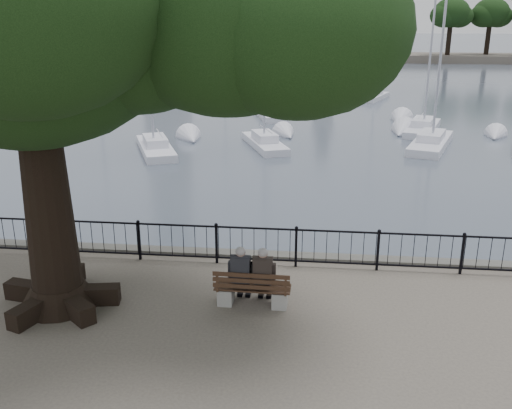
# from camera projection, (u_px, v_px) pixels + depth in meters

# --- Properties ---
(harbor) EXTENTS (260.00, 260.00, 1.20)m
(harbor) POSITION_uv_depth(u_px,v_px,m) (258.00, 274.00, 15.02)
(harbor) COLOR #4C4A43
(harbor) RESTS_ON ground
(railing) EXTENTS (22.06, 0.06, 1.00)m
(railing) POSITION_uv_depth(u_px,v_px,m) (256.00, 244.00, 14.21)
(railing) COLOR black
(railing) RESTS_ON ground
(bench) EXTENTS (1.65, 0.53, 0.87)m
(bench) POSITION_uv_depth(u_px,v_px,m) (252.00, 293.00, 12.29)
(bench) COLOR gray
(bench) RESTS_ON ground
(person_left) EXTENTS (0.41, 0.68, 1.37)m
(person_left) POSITION_uv_depth(u_px,v_px,m) (242.00, 276.00, 12.30)
(person_left) COLOR black
(person_left) RESTS_ON ground
(person_right) EXTENTS (0.41, 0.68, 1.37)m
(person_right) POSITION_uv_depth(u_px,v_px,m) (263.00, 278.00, 12.25)
(person_right) COLOR black
(person_right) RESTS_ON ground
(tree) EXTENTS (11.54, 8.06, 9.43)m
(tree) POSITION_uv_depth(u_px,v_px,m) (72.00, 3.00, 10.49)
(tree) COLOR black
(tree) RESTS_ON ground
(lion_monument) EXTENTS (5.62, 5.62, 8.38)m
(lion_monument) POSITION_uv_depth(u_px,v_px,m) (325.00, 63.00, 58.52)
(lion_monument) COLOR #4C4A43
(lion_monument) RESTS_ON ground
(sailboat_a) EXTENTS (3.51, 5.62, 10.90)m
(sailboat_a) POSITION_uv_depth(u_px,v_px,m) (156.00, 146.00, 30.17)
(sailboat_a) COLOR white
(sailboat_a) RESTS_ON ground
(sailboat_b) EXTENTS (3.10, 5.20, 10.65)m
(sailboat_b) POSITION_uv_depth(u_px,v_px,m) (265.00, 141.00, 31.33)
(sailboat_b) COLOR white
(sailboat_b) RESTS_ON ground
(sailboat_c) EXTENTS (3.48, 6.22, 12.18)m
(sailboat_c) POSITION_uv_depth(u_px,v_px,m) (431.00, 141.00, 31.27)
(sailboat_c) COLOR white
(sailboat_c) RESTS_ON ground
(sailboat_e) EXTENTS (3.14, 6.43, 14.13)m
(sailboat_e) POSITION_uv_depth(u_px,v_px,m) (101.00, 107.00, 42.06)
(sailboat_e) COLOR white
(sailboat_e) RESTS_ON ground
(sailboat_f) EXTENTS (3.07, 5.80, 10.76)m
(sailboat_f) POSITION_uv_depth(u_px,v_px,m) (269.00, 112.00, 40.41)
(sailboat_f) COLOR white
(sailboat_f) RESTS_ON ground
(sailboat_g) EXTENTS (3.09, 5.09, 9.23)m
(sailboat_g) POSITION_uv_depth(u_px,v_px,m) (374.00, 96.00, 48.55)
(sailboat_g) COLOR white
(sailboat_g) RESTS_ON ground
(sailboat_h) EXTENTS (3.27, 5.01, 11.48)m
(sailboat_h) POSITION_uv_depth(u_px,v_px,m) (225.00, 97.00, 47.51)
(sailboat_h) COLOR white
(sailboat_h) RESTS_ON ground
(sailboat_i) EXTENTS (3.14, 5.87, 12.97)m
(sailboat_i) POSITION_uv_depth(u_px,v_px,m) (423.00, 126.00, 35.31)
(sailboat_i) COLOR white
(sailboat_i) RESTS_ON ground
(far_shore) EXTENTS (30.00, 8.60, 9.18)m
(far_shore) POSITION_uv_depth(u_px,v_px,m) (486.00, 34.00, 83.30)
(far_shore) COLOR #554E46
(far_shore) RESTS_ON ground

